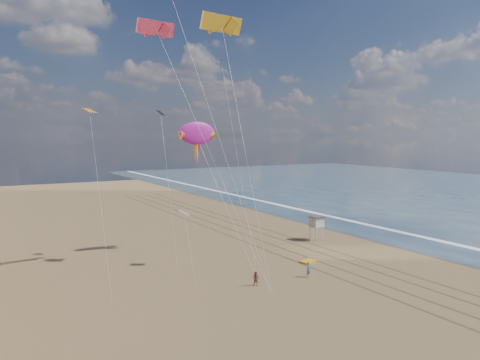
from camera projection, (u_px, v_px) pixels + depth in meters
The scene contains 10 objects.
ground at pixel (455, 316), 38.83m from camera, with size 260.00×260.00×0.00m, color brown.
wet_sand at pixel (320, 220), 82.77m from camera, with size 260.00×260.00×0.00m, color #42301E.
foam at pixel (338, 218), 84.86m from camera, with size 260.00×260.00×0.00m, color white.
tracks at pixel (275, 242), 65.94m from camera, with size 7.68×120.00×0.01m.
lifeguard_stand at pixel (317, 222), 66.82m from camera, with size 1.89×1.89×3.42m.
grounded_kite at pixel (308, 261), 55.30m from camera, with size 1.89×1.20×0.21m, color #FFAE15.
show_kite at pixel (197, 133), 59.71m from camera, with size 4.73×6.93×19.13m.
kite_flyer_a at pixel (309, 270), 49.44m from camera, with size 0.60×0.40×1.66m, color slate.
kite_flyer_b at pixel (256, 279), 46.55m from camera, with size 0.72×0.56×1.49m, color brown.
small_kites at pixel (175, 116), 52.40m from camera, with size 16.11×8.38×17.21m.
Camera 1 is at (-34.30, -23.54, 14.99)m, focal length 35.00 mm.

